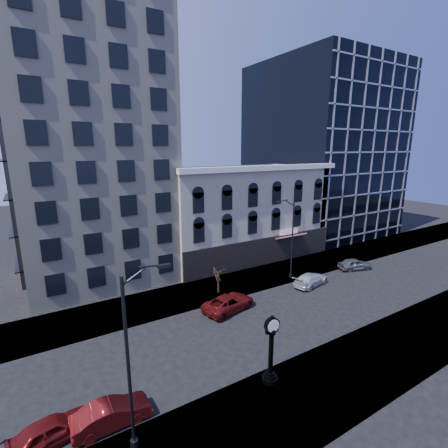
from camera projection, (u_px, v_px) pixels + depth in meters
ground at (229, 334)px, 25.91m from camera, size 160.00×160.00×0.00m
sidewalk_far at (186, 295)px, 32.55m from camera, size 160.00×6.00×0.12m
sidewalk_near at (300, 398)px, 19.23m from camera, size 160.00×6.00×0.12m
cream_tower at (85, 101)px, 34.12m from camera, size 15.90×15.40×42.50m
victorian_row at (242, 212)px, 43.82m from camera, size 22.60×11.19×12.50m
glass_office at (321, 151)px, 56.24m from camera, size 20.00×20.15×28.00m
street_clock at (271, 352)px, 20.08m from camera, size 1.04×1.04×4.57m
street_lamp_near at (140, 311)px, 14.67m from camera, size 2.46×0.43×9.50m
street_lamp_far at (288, 218)px, 35.15m from camera, size 2.36×0.70×9.18m
bare_tree_far at (218, 268)px, 32.54m from camera, size 2.04×2.04×3.50m
car_near_a at (51, 430)px, 16.29m from camera, size 4.17×2.29×1.34m
car_near_b at (112, 414)px, 17.28m from camera, size 4.15×1.50×1.36m
car_far_a at (229, 303)px, 29.58m from camera, size 5.61×3.50×1.45m
car_far_b at (311, 279)px, 34.97m from camera, size 4.86×2.70×1.33m
car_far_c at (355, 264)px, 39.52m from camera, size 4.38×2.74×1.39m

